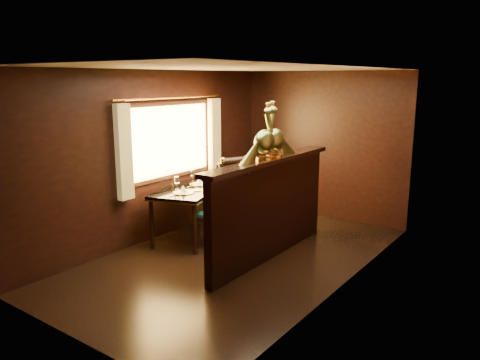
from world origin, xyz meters
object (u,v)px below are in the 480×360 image
at_px(dining_table, 189,193).
at_px(peacock_left, 265,131).
at_px(chair_right, 221,202).
at_px(chair_left, 232,200).
at_px(peacock_right, 275,130).

height_order(dining_table, peacock_left, peacock_left).
relative_size(dining_table, chair_right, 1.17).
distance_m(chair_left, chair_right, 0.15).
distance_m(chair_left, peacock_left, 1.23).
distance_m(chair_left, peacock_right, 1.21).
bearing_deg(peacock_right, chair_right, -167.59).
xyz_separation_m(chair_left, chair_right, (-0.12, -0.09, -0.03)).
relative_size(chair_left, chair_right, 1.05).
height_order(chair_right, peacock_right, peacock_right).
bearing_deg(chair_right, chair_left, 22.81).
height_order(chair_left, chair_right, chair_left).
height_order(dining_table, chair_right, chair_right).
bearing_deg(chair_right, peacock_right, -0.29).
bearing_deg(dining_table, peacock_left, -21.86).
bearing_deg(chair_left, dining_table, -153.33).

